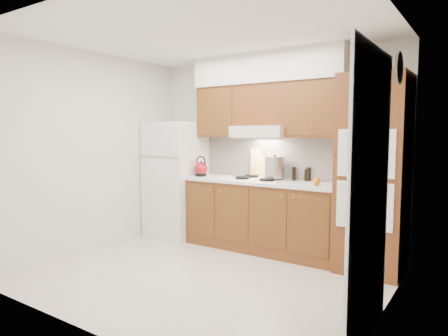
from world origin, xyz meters
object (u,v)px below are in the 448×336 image
fridge (176,179)px  kettle (201,169)px  oven_cabinet (373,174)px  stock_pot (275,168)px

fridge → kettle: bearing=-5.4°
fridge → oven_cabinet: bearing=0.7°
kettle → stock_pot: size_ratio=0.71×
stock_pot → oven_cabinet: bearing=-4.8°
oven_cabinet → kettle: size_ratio=11.40×
fridge → kettle: (0.50, -0.05, 0.19)m
kettle → stock_pot: (1.07, 0.19, 0.06)m
fridge → stock_pot: 1.60m
kettle → stock_pot: 1.09m
fridge → kettle: size_ratio=8.92×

